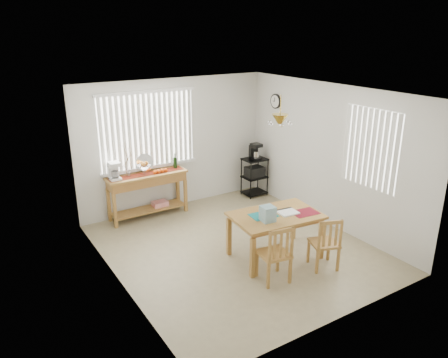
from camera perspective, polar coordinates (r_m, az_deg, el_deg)
ground at (r=7.42m, az=1.63°, el=-9.05°), size 4.00×4.50×0.01m
room_shell at (r=6.80m, az=1.72°, el=3.70°), size 4.20×4.70×2.70m
sideboard at (r=8.49m, az=-9.93°, el=-0.73°), size 1.55×0.43×0.87m
sideboard_items at (r=8.30m, az=-11.70°, el=1.25°), size 1.47×0.37×0.67m
wire_cart at (r=9.51m, az=4.01°, el=0.76°), size 0.49×0.39×0.83m
cart_items at (r=9.37m, az=4.04°, el=3.60°), size 0.20×0.23×0.34m
dining_table at (r=6.94m, az=6.76°, el=-5.25°), size 1.46×1.02×0.74m
table_items at (r=6.71m, az=6.40°, el=-4.50°), size 1.06×0.60×0.24m
chair_left at (r=6.38m, az=6.70°, el=-9.72°), size 0.47×0.47×0.90m
chair_right at (r=6.84m, az=13.07°, el=-8.19°), size 0.51×0.51×0.86m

